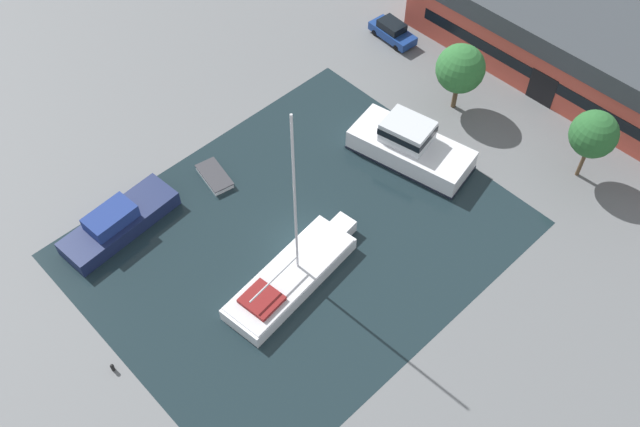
% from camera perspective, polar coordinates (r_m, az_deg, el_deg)
% --- Properties ---
extents(ground_plane, '(440.00, 440.00, 0.00)m').
position_cam_1_polar(ground_plane, '(49.75, -1.77, -2.04)').
color(ground_plane, slate).
extents(water_canal, '(23.24, 28.35, 0.01)m').
position_cam_1_polar(water_canal, '(49.75, -1.77, -2.04)').
color(water_canal, '#19282D').
rests_on(water_canal, ground).
extents(warehouse_building, '(30.16, 11.56, 5.80)m').
position_cam_1_polar(warehouse_building, '(63.90, 20.43, 12.66)').
color(warehouse_building, '#C64C3D').
rests_on(warehouse_building, ground).
extents(quay_tree_near_building, '(3.86, 3.86, 5.87)m').
position_cam_1_polar(quay_tree_near_building, '(57.11, 11.17, 11.30)').
color(quay_tree_near_building, brown).
rests_on(quay_tree_near_building, ground).
extents(quay_tree_by_water, '(3.45, 3.45, 6.00)m').
position_cam_1_polar(quay_tree_by_water, '(53.95, 21.05, 5.94)').
color(quay_tree_by_water, brown).
rests_on(quay_tree_by_water, ground).
extents(parked_car, '(4.55, 2.09, 1.70)m').
position_cam_1_polar(parked_car, '(65.07, 5.81, 14.31)').
color(parked_car, navy).
rests_on(parked_car, ground).
extents(sailboat_moored, '(4.42, 11.40, 14.80)m').
position_cam_1_polar(sailboat_moored, '(47.25, -2.26, -4.97)').
color(sailboat_moored, white).
rests_on(sailboat_moored, water_canal).
extents(motor_cruiser, '(9.91, 5.69, 3.40)m').
position_cam_1_polar(motor_cruiser, '(54.20, 7.20, 5.38)').
color(motor_cruiser, white).
rests_on(motor_cruiser, water_canal).
extents(small_dinghy, '(3.48, 2.17, 0.48)m').
position_cam_1_polar(small_dinghy, '(53.62, -8.43, 2.96)').
color(small_dinghy, white).
rests_on(small_dinghy, water_canal).
extents(cabin_boat, '(3.58, 8.81, 2.20)m').
position_cam_1_polar(cabin_boat, '(51.56, -15.84, -0.66)').
color(cabin_boat, '#19234C').
rests_on(cabin_boat, water_canal).
extents(mooring_bollard, '(0.25, 0.25, 0.63)m').
position_cam_1_polar(mooring_bollard, '(46.04, -16.27, -11.73)').
color(mooring_bollard, black).
rests_on(mooring_bollard, ground).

